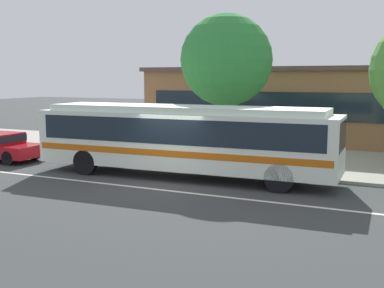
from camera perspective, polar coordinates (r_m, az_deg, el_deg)
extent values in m
plane|color=#363A39|center=(17.39, -2.92, -4.85)|extent=(120.00, 120.00, 0.00)
cube|color=#9D9D8F|center=(23.50, 4.88, -1.37)|extent=(60.00, 8.00, 0.12)
cube|color=silver|center=(16.71, -4.22, -5.38)|extent=(56.00, 0.16, 0.01)
cube|color=silver|center=(18.46, -1.07, 0.54)|extent=(11.85, 2.87, 2.09)
cube|color=white|center=(18.35, -1.08, 4.16)|extent=(10.90, 2.54, 0.24)
cube|color=#19232D|center=(18.41, -1.07, 1.84)|extent=(11.14, 2.86, 0.92)
cube|color=#C45B0E|center=(18.51, -1.07, -0.61)|extent=(11.61, 2.88, 0.24)
cube|color=#19232D|center=(16.92, 17.29, 0.94)|extent=(0.20, 2.13, 1.00)
cylinder|color=black|center=(18.43, 11.77, -2.69)|extent=(1.01, 0.32, 1.00)
cylinder|color=black|center=(16.37, 10.31, -3.98)|extent=(1.01, 0.32, 1.00)
cylinder|color=black|center=(21.29, -9.18, -1.21)|extent=(1.01, 0.32, 1.00)
cylinder|color=black|center=(19.54, -12.51, -2.12)|extent=(1.01, 0.32, 1.00)
cylinder|color=black|center=(23.75, -18.20, -1.01)|extent=(0.64, 0.23, 0.64)
cylinder|color=black|center=(22.60, -20.92, -1.57)|extent=(0.64, 0.23, 0.64)
cylinder|color=#2C3A4B|center=(23.19, -4.98, -0.34)|extent=(0.14, 0.14, 0.80)
cylinder|color=#2C3A4B|center=(23.35, -4.91, -0.29)|extent=(0.14, 0.14, 0.80)
cylinder|color=#8F51A8|center=(23.18, -4.97, 1.35)|extent=(0.44, 0.44, 0.56)
sphere|color=tan|center=(23.14, -4.98, 2.31)|extent=(0.23, 0.23, 0.23)
cylinder|color=brown|center=(22.75, 4.01, 2.32)|extent=(0.31, 0.31, 3.02)
sphere|color=#2F823A|center=(22.66, 4.08, 9.91)|extent=(4.27, 4.27, 4.27)
cube|color=#8E603E|center=(29.78, 16.32, 4.23)|extent=(21.34, 7.59, 4.19)
cube|color=#19232D|center=(26.00, 15.03, 4.26)|extent=(19.64, 0.04, 1.51)
cube|color=brown|center=(29.73, 16.48, 8.50)|extent=(21.74, 7.99, 0.24)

